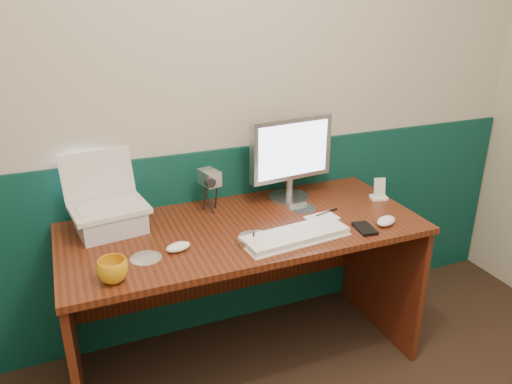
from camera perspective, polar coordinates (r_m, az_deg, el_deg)
name	(u,v)px	position (r m, az deg, el deg)	size (l,w,h in m)	color
back_wall	(221,98)	(2.42, -4.02, 10.65)	(3.50, 0.04, 2.50)	beige
wainscot	(226,239)	(2.66, -3.50, -5.43)	(3.48, 0.02, 1.00)	#072E2A
desk	(244,296)	(2.43, -1.36, -11.84)	(1.60, 0.70, 0.75)	#3B1B0A
laptop_riser	(110,221)	(2.27, -16.30, -3.15)	(0.27, 0.23, 0.09)	silver
laptop	(106,183)	(2.20, -16.79, 1.04)	(0.31, 0.24, 0.26)	silver
monitor	(290,159)	(2.44, 3.90, 3.79)	(0.43, 0.12, 0.43)	#A5A4A9
keyboard	(295,236)	(2.12, 4.53, -5.07)	(0.46, 0.15, 0.03)	white
mouse_right	(386,221)	(2.31, 14.65, -3.22)	(0.11, 0.07, 0.04)	white
mouse_left	(178,247)	(2.05, -8.89, -6.21)	(0.10, 0.06, 0.03)	white
mug	(113,270)	(1.89, -16.05, -8.62)	(0.11, 0.11, 0.09)	orange
camcorder	(210,191)	(2.36, -5.29, 0.13)	(0.09, 0.13, 0.20)	#B3B2B8
cd_spindle	(254,240)	(2.08, -0.26, -5.52)	(0.13, 0.13, 0.03)	silver
cd_loose_a	(146,258)	(2.03, -12.47, -7.37)	(0.12, 0.12, 0.00)	silver
cd_loose_b	(303,208)	(2.42, 5.34, -1.83)	(0.13, 0.13, 0.00)	silver
pen	(327,212)	(2.38, 8.06, -2.31)	(0.01, 0.01, 0.14)	black
papers	(322,218)	(2.33, 7.54, -2.93)	(0.15, 0.10, 0.00)	silver
dock	(379,197)	(2.59, 13.83, -0.61)	(0.08, 0.06, 0.02)	white
music_player	(380,187)	(2.57, 13.94, 0.53)	(0.06, 0.01, 0.10)	silver
pda	(365,229)	(2.25, 12.33, -4.10)	(0.07, 0.12, 0.01)	black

